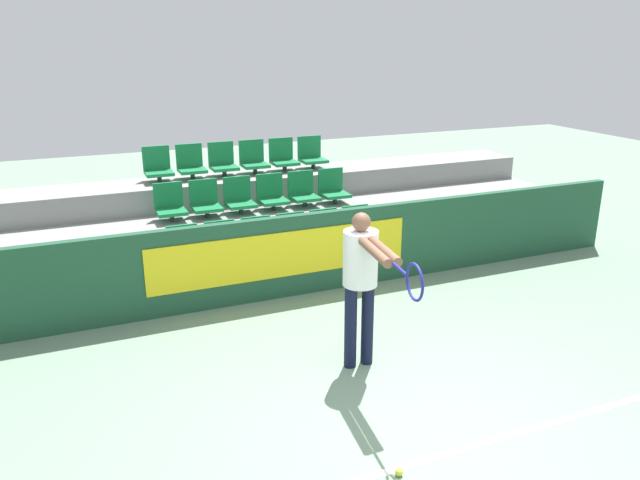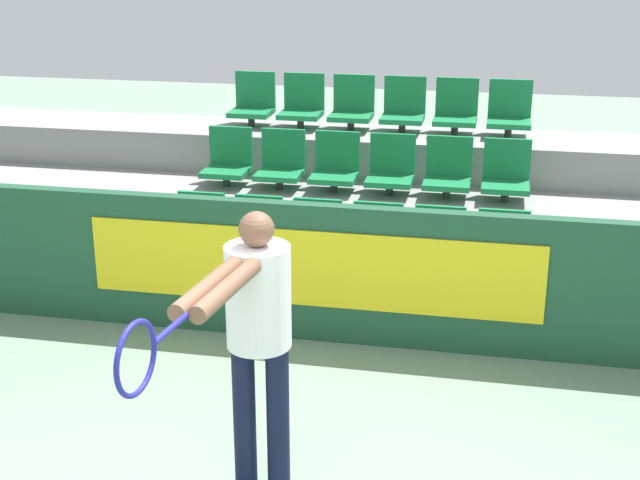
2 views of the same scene
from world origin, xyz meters
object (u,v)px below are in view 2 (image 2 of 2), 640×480
object	(u,v)px
stadium_chair_1	(256,234)
tennis_player	(254,325)
stadium_chair_8	(335,167)
stadium_chair_6	(228,161)
stadium_chair_10	(448,173)
stadium_chair_7	(281,164)
stadium_chair_4	(438,246)
stadium_chair_15	(403,109)
stadium_chair_5	(502,250)
stadium_chair_9	(391,170)
stadium_chair_2	(315,238)
stadium_chair_13	(302,105)
stadium_chair_14	(352,107)
stadium_chair_12	(253,103)
stadium_chair_16	(456,111)
stadium_chair_0	(199,230)
stadium_chair_11	(506,176)
stadium_chair_17	(509,113)
stadium_chair_3	(376,242)

from	to	relation	value
stadium_chair_1	tennis_player	bearing A→B (deg)	-74.67
stadium_chair_1	stadium_chair_8	xyz separation A→B (m)	(0.52, 0.91, 0.39)
stadium_chair_6	stadium_chair_10	size ratio (longest dim) A/B	1.00
stadium_chair_7	stadium_chair_1	bearing A→B (deg)	-90.00
stadium_chair_4	stadium_chair_15	distance (m)	2.05
stadium_chair_5	stadium_chair_9	size ratio (longest dim) A/B	1.00
stadium_chair_15	stadium_chair_6	bearing A→B (deg)	-149.52
stadium_chair_15	stadium_chair_2	bearing A→B (deg)	-105.81
stadium_chair_4	stadium_chair_13	xyz separation A→B (m)	(-1.55, 1.83, 0.77)
stadium_chair_14	tennis_player	xyz separation A→B (m)	(0.24, -4.59, -0.31)
stadium_chair_6	stadium_chair_14	distance (m)	1.43
stadium_chair_9	stadium_chair_7	bearing A→B (deg)	180.00
stadium_chair_12	stadium_chair_5	bearing A→B (deg)	-35.23
stadium_chair_8	stadium_chair_15	size ratio (longest dim) A/B	1.00
stadium_chair_16	stadium_chair_5	bearing A→B (deg)	-74.19
stadium_chair_12	stadium_chair_2	bearing A→B (deg)	-60.48
stadium_chair_0	stadium_chair_2	bearing A→B (deg)	0.00
stadium_chair_8	stadium_chair_13	distance (m)	1.12
stadium_chair_1	stadium_chair_16	xyz separation A→B (m)	(1.55, 1.83, 0.77)
stadium_chair_9	stadium_chair_14	xyz separation A→B (m)	(-0.52, 0.91, 0.39)
stadium_chair_9	stadium_chair_10	xyz separation A→B (m)	(0.52, 0.00, 0.00)
stadium_chair_8	stadium_chair_10	size ratio (longest dim) A/B	1.00
stadium_chair_6	stadium_chair_13	size ratio (longest dim) A/B	1.00
stadium_chair_5	tennis_player	world-z (taller)	tennis_player
stadium_chair_6	stadium_chair_14	bearing A→B (deg)	41.44
stadium_chair_1	stadium_chair_4	xyz separation A→B (m)	(1.55, 0.00, 0.00)
stadium_chair_14	stadium_chair_16	bearing A→B (deg)	0.00
stadium_chair_11	stadium_chair_17	world-z (taller)	stadium_chair_17
tennis_player	stadium_chair_15	bearing A→B (deg)	93.29
stadium_chair_0	stadium_chair_4	world-z (taller)	same
stadium_chair_1	stadium_chair_5	bearing A→B (deg)	0.00
stadium_chair_5	stadium_chair_12	size ratio (longest dim) A/B	1.00
stadium_chair_7	stadium_chair_13	xyz separation A→B (m)	(0.00, 0.91, 0.39)
tennis_player	stadium_chair_5	bearing A→B (deg)	71.34
stadium_chair_12	stadium_chair_15	distance (m)	1.55
stadium_chair_3	stadium_chair_11	bearing A→B (deg)	41.44
stadium_chair_14	stadium_chair_5	bearing A→B (deg)	-49.65
stadium_chair_5	stadium_chair_10	bearing A→B (deg)	119.52
stadium_chair_6	stadium_chair_12	xyz separation A→B (m)	(0.00, 0.91, 0.39)
stadium_chair_2	stadium_chair_17	xyz separation A→B (m)	(1.55, 1.83, 0.77)
stadium_chair_15	tennis_player	distance (m)	4.60
stadium_chair_17	stadium_chair_0	bearing A→B (deg)	-144.77
stadium_chair_13	stadium_chair_16	size ratio (longest dim) A/B	1.00
stadium_chair_0	stadium_chair_17	bearing A→B (deg)	35.23
stadium_chair_2	stadium_chair_8	distance (m)	0.99
stadium_chair_6	stadium_chair_10	world-z (taller)	same
stadium_chair_5	stadium_chair_13	world-z (taller)	stadium_chair_13
stadium_chair_9	stadium_chair_14	distance (m)	1.12
stadium_chair_17	stadium_chair_6	bearing A→B (deg)	-160.55
stadium_chair_2	stadium_chair_10	bearing A→B (deg)	41.44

